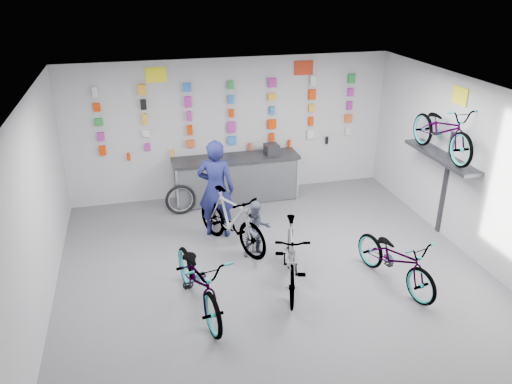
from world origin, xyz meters
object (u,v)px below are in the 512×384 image
object	(u,v)px
customer	(257,229)
clerk	(216,189)
bike_right	(396,258)
bike_service	(231,220)
bike_center	(291,256)
counter	(236,179)
bike_left	(199,279)

from	to	relation	value
customer	clerk	bearing A→B (deg)	119.46
bike_right	bike_service	size ratio (longest dim) A/B	0.96
customer	bike_center	bearing A→B (deg)	-76.25
clerk	customer	size ratio (longest dim) A/B	1.83
bike_service	customer	distance (m)	0.54
customer	counter	bearing A→B (deg)	85.53
clerk	customer	xyz separation A→B (m)	(0.55, -0.92, -0.43)
counter	clerk	bearing A→B (deg)	-115.50
bike_right	clerk	xyz separation A→B (m)	(-2.46, 2.31, 0.48)
counter	bike_left	world-z (taller)	bike_left
counter	bike_right	distance (m)	4.13
counter	bike_center	world-z (taller)	bike_center
bike_center	bike_right	size ratio (longest dim) A/B	1.03
bike_left	bike_center	size ratio (longest dim) A/B	1.08
bike_center	bike_service	xyz separation A→B (m)	(-0.65, 1.43, 0.00)
counter	bike_center	size ratio (longest dim) A/B	1.49
counter	bike_left	xyz separation A→B (m)	(-1.33, -3.61, 0.03)
bike_center	customer	xyz separation A→B (m)	(-0.28, 1.04, -0.03)
counter	customer	world-z (taller)	customer
bike_left	customer	xyz separation A→B (m)	(1.20, 1.27, 0.00)
bike_right	customer	size ratio (longest dim) A/B	1.71
counter	bike_center	xyz separation A→B (m)	(0.15, -3.38, 0.06)
bike_center	customer	distance (m)	1.08
bike_service	bike_right	bearing A→B (deg)	-65.82
bike_center	bike_service	world-z (taller)	bike_service
bike_right	customer	distance (m)	2.37
bike_center	bike_right	xyz separation A→B (m)	(1.64, -0.34, -0.08)
counter	bike_center	distance (m)	3.39
bike_service	customer	bearing A→B (deg)	-74.25
counter	clerk	size ratio (longest dim) A/B	1.43
counter	bike_service	bearing A→B (deg)	-104.51
bike_left	counter	bearing A→B (deg)	59.89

